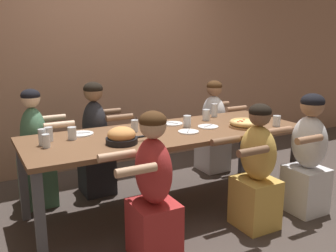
{
  "coord_description": "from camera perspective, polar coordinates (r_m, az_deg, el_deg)",
  "views": [
    {
      "loc": [
        -1.59,
        -2.93,
        1.59
      ],
      "look_at": [
        0.0,
        0.0,
        0.8
      ],
      "focal_mm": 40.0,
      "sensor_mm": 36.0,
      "label": 1
    }
  ],
  "objects": [
    {
      "name": "drinking_glass_b",
      "position": [
        3.91,
        5.84,
        1.59
      ],
      "size": [
        0.08,
        0.08,
        0.11
      ],
      "color": "silver",
      "rests_on": "dining_table"
    },
    {
      "name": "drinking_glass_c",
      "position": [
        3.25,
        -17.71,
        -1.33
      ],
      "size": [
        0.07,
        0.07,
        0.12
      ],
      "color": "silver",
      "rests_on": "dining_table"
    },
    {
      "name": "drinking_glass_h",
      "position": [
        3.26,
        -14.4,
        -1.19
      ],
      "size": [
        0.07,
        0.07,
        0.11
      ],
      "color": "silver",
      "rests_on": "dining_table"
    },
    {
      "name": "restaurant_back_panel",
      "position": [
        4.71,
        -9.01,
        13.24
      ],
      "size": [
        10.0,
        0.06,
        3.2
      ],
      "primitive_type": "cube",
      "color": "#9E7056",
      "rests_on": "ground"
    },
    {
      "name": "diner_far_left",
      "position": [
        3.8,
        -19.51,
        -3.99
      ],
      "size": [
        0.51,
        0.4,
        1.13
      ],
      "rotation": [
        0.0,
        0.0,
        -1.57
      ],
      "color": "#477556",
      "rests_on": "ground"
    },
    {
      "name": "cocktail_glass_blue",
      "position": [
        3.43,
        -5.11,
        -0.05
      ],
      "size": [
        0.07,
        0.07,
        0.14
      ],
      "color": "silver",
      "rests_on": "dining_table"
    },
    {
      "name": "dining_table",
      "position": [
        3.45,
        0.0,
        -1.91
      ],
      "size": [
        2.59,
        0.92,
        0.75
      ],
      "color": "brown",
      "rests_on": "ground"
    },
    {
      "name": "empty_plate_c",
      "position": [
        3.4,
        3.14,
        -0.87
      ],
      "size": [
        0.19,
        0.19,
        0.02
      ],
      "color": "white",
      "rests_on": "dining_table"
    },
    {
      "name": "diner_near_midleft",
      "position": [
        2.73,
        -2.3,
        -10.16
      ],
      "size": [
        0.51,
        0.4,
        1.1
      ],
      "rotation": [
        0.0,
        0.0,
        1.57
      ],
      "color": "#B22D2D",
      "rests_on": "ground"
    },
    {
      "name": "ground_plane",
      "position": [
        3.69,
        0.0,
        -12.22
      ],
      "size": [
        18.0,
        18.0,
        0.0
      ],
      "primitive_type": "plane",
      "color": "#423833",
      "rests_on": "ground"
    },
    {
      "name": "pizza_board_main",
      "position": [
        3.67,
        11.71,
        0.37
      ],
      "size": [
        0.32,
        0.32,
        0.07
      ],
      "color": "#996B42",
      "rests_on": "dining_table"
    },
    {
      "name": "empty_plate_a",
      "position": [
        3.41,
        -13.09,
        -1.16
      ],
      "size": [
        0.22,
        0.22,
        0.02
      ],
      "color": "white",
      "rests_on": "dining_table"
    },
    {
      "name": "diner_near_right",
      "position": [
        3.65,
        20.47,
        -4.64
      ],
      "size": [
        0.51,
        0.4,
        1.12
      ],
      "rotation": [
        0.0,
        0.0,
        1.57
      ],
      "color": "silver",
      "rests_on": "ground"
    },
    {
      "name": "drinking_glass_d",
      "position": [
        3.07,
        -18.08,
        -2.28
      ],
      "size": [
        0.06,
        0.06,
        0.11
      ],
      "color": "silver",
      "rests_on": "dining_table"
    },
    {
      "name": "drinking_glass_g",
      "position": [
        3.78,
        16.22,
        0.66
      ],
      "size": [
        0.07,
        0.07,
        0.1
      ],
      "color": "silver",
      "rests_on": "dining_table"
    },
    {
      "name": "drinking_glass_f",
      "position": [
        3.94,
        14.64,
        1.31
      ],
      "size": [
        0.08,
        0.08,
        0.12
      ],
      "color": "silver",
      "rests_on": "dining_table"
    },
    {
      "name": "skillet_bowl",
      "position": [
        3.05,
        -7.07,
        -1.6
      ],
      "size": [
        0.38,
        0.26,
        0.14
      ],
      "color": "black",
      "rests_on": "dining_table"
    },
    {
      "name": "empty_plate_b",
      "position": [
        3.61,
        6.12,
        -0.1
      ],
      "size": [
        0.2,
        0.2,
        0.02
      ],
      "color": "white",
      "rests_on": "dining_table"
    },
    {
      "name": "diner_far_right",
      "position": [
        4.57,
        6.93,
        -0.62
      ],
      "size": [
        0.51,
        0.4,
        1.1
      ],
      "rotation": [
        0.0,
        0.0,
        -1.57
      ],
      "color": "silver",
      "rests_on": "ground"
    },
    {
      "name": "drinking_glass_e",
      "position": [
        3.59,
        2.94,
        0.65
      ],
      "size": [
        0.07,
        0.07,
        0.11
      ],
      "color": "silver",
      "rests_on": "dining_table"
    },
    {
      "name": "diner_far_midleft",
      "position": [
        3.92,
        -10.93,
        -2.58
      ],
      "size": [
        0.51,
        0.4,
        1.17
      ],
      "rotation": [
        0.0,
        0.0,
        -1.57
      ],
      "color": "#232328",
      "rests_on": "ground"
    },
    {
      "name": "empty_plate_d",
      "position": [
        3.72,
        0.69,
        0.37
      ],
      "size": [
        0.2,
        0.2,
        0.02
      ],
      "color": "white",
      "rests_on": "dining_table"
    },
    {
      "name": "diner_near_midright",
      "position": [
        3.25,
        13.3,
        -6.95
      ],
      "size": [
        0.51,
        0.4,
        1.08
      ],
      "rotation": [
        0.0,
        0.0,
        1.57
      ],
      "color": "gold",
      "rests_on": "ground"
    },
    {
      "name": "drinking_glass_i",
      "position": [
        3.14,
        -18.6,
        -1.72
      ],
      "size": [
        0.06,
        0.06,
        0.13
      ],
      "color": "silver",
      "rests_on": "dining_table"
    },
    {
      "name": "drinking_glass_a",
      "position": [
        4.1,
        7.09,
        2.41
      ],
      "size": [
        0.07,
        0.07,
        0.14
      ],
      "color": "silver",
      "rests_on": "dining_table"
    }
  ]
}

